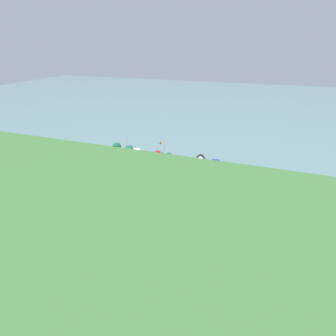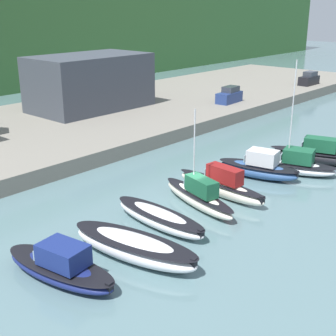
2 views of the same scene
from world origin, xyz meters
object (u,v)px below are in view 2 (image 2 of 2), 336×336
at_px(moored_boat_5, 259,168).
at_px(moored_boat_0, 61,266).
at_px(parked_car_3, 309,79).
at_px(moored_boat_2, 159,218).
at_px(moored_boat_4, 221,185).
at_px(moored_boat_3, 199,196).
at_px(moored_boat_6, 295,164).
at_px(moored_boat_1, 134,247).
at_px(parked_car_2, 229,96).
at_px(moored_boat_7, 316,154).

bearing_deg(moored_boat_5, moored_boat_0, 169.78).
distance_m(moored_boat_5, parked_car_3, 42.99).
relative_size(moored_boat_2, parked_car_3, 1.89).
height_order(moored_boat_4, moored_boat_5, moored_boat_4).
bearing_deg(parked_car_3, moored_boat_0, 105.24).
distance_m(moored_boat_3, moored_boat_6, 11.45).
height_order(moored_boat_1, moored_boat_5, moored_boat_5).
bearing_deg(parked_car_2, moored_boat_2, 113.89).
bearing_deg(moored_boat_3, moored_boat_5, 16.22).
relative_size(moored_boat_0, parked_car_3, 1.83).
relative_size(moored_boat_4, moored_boat_6, 0.88).
distance_m(parked_car_2, parked_car_3, 21.09).
height_order(moored_boat_0, parked_car_3, parked_car_3).
height_order(moored_boat_1, parked_car_3, parked_car_3).
distance_m(moored_boat_0, parked_car_2, 43.31).
distance_m(moored_boat_6, moored_boat_7, 3.93).
distance_m(moored_boat_4, parked_car_2, 29.68).
distance_m(moored_boat_0, moored_boat_3, 12.42).
xyz_separation_m(moored_boat_1, moored_boat_2, (4.07, 1.76, -0.14)).
distance_m(moored_boat_2, moored_boat_6, 15.65).
xyz_separation_m(moored_boat_0, moored_boat_7, (27.64, -1.48, 0.13)).
height_order(moored_boat_6, parked_car_2, moored_boat_6).
xyz_separation_m(moored_boat_4, parked_car_2, (24.68, 16.41, 1.47)).
distance_m(moored_boat_3, parked_car_2, 32.04).
xyz_separation_m(moored_boat_4, moored_boat_6, (8.53, -1.77, -0.08)).
relative_size(moored_boat_1, moored_boat_3, 1.10).
height_order(moored_boat_2, parked_car_3, parked_car_3).
bearing_deg(moored_boat_7, moored_boat_2, 158.74).
bearing_deg(moored_boat_1, moored_boat_0, 152.07).
relative_size(moored_boat_0, parked_car_2, 1.79).
bearing_deg(moored_boat_0, moored_boat_5, -7.56).
bearing_deg(moored_boat_4, moored_boat_5, 5.49).
distance_m(moored_boat_2, moored_boat_4, 7.03).
distance_m(moored_boat_2, parked_car_2, 35.77).
distance_m(moored_boat_3, parked_car_3, 50.84).
relative_size(moored_boat_0, moored_boat_3, 0.95).
bearing_deg(moored_boat_5, moored_boat_7, -26.56).
bearing_deg(moored_boat_0, moored_boat_6, -11.96).
bearing_deg(moored_boat_1, parked_car_2, 18.01).
bearing_deg(moored_boat_2, parked_car_3, 19.19).
bearing_deg(parked_car_2, moored_boat_1, 113.45).
height_order(moored_boat_0, moored_boat_1, moored_boat_0).
height_order(moored_boat_5, parked_car_3, parked_car_3).
height_order(moored_boat_2, moored_boat_7, moored_boat_7).
bearing_deg(moored_boat_6, moored_boat_4, 152.70).
bearing_deg(parked_car_2, moored_boat_5, 127.03).
bearing_deg(moored_boat_0, moored_boat_7, -11.74).
bearing_deg(parked_car_2, moored_boat_7, 142.70).
xyz_separation_m(moored_boat_0, moored_boat_6, (23.72, -1.36, 0.06)).
xyz_separation_m(moored_boat_1, moored_boat_6, (19.62, 0.05, 0.06)).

